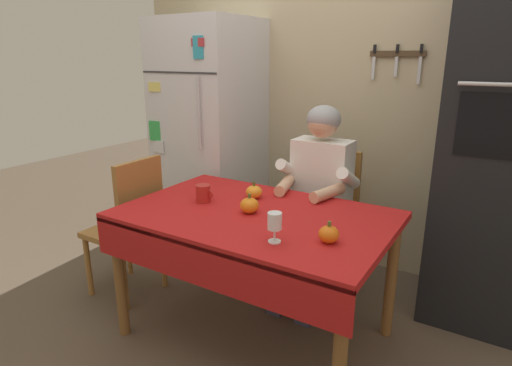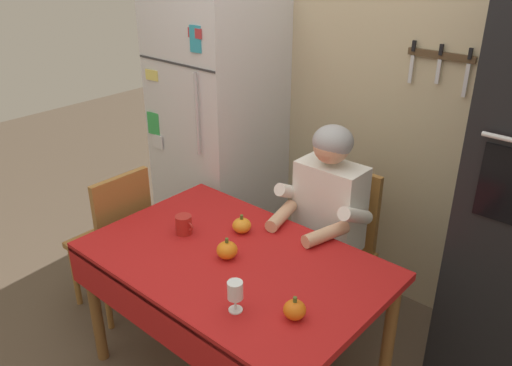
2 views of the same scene
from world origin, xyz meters
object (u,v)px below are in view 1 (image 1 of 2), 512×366
(pumpkin_large, at_px, (329,234))
(wall_oven, at_px, (502,146))
(pumpkin_medium, at_px, (249,205))
(chair_left_side, at_px, (131,222))
(pumpkin_small, at_px, (254,192))
(refrigerator, at_px, (210,139))
(dining_table, at_px, (253,229))
(wine_glass, at_px, (275,222))
(seated_person, at_px, (317,188))
(coffee_mug, at_px, (203,193))
(chair_behind_person, at_px, (327,213))

(pumpkin_large, bearing_deg, wall_oven, 61.16)
(pumpkin_medium, bearing_deg, chair_left_side, -177.99)
(wall_oven, relative_size, pumpkin_small, 21.48)
(refrigerator, relative_size, dining_table, 1.29)
(wine_glass, relative_size, pumpkin_medium, 1.32)
(seated_person, distance_m, chair_left_side, 1.20)
(seated_person, distance_m, wine_glass, 0.87)
(coffee_mug, relative_size, pumpkin_large, 1.12)
(seated_person, distance_m, pumpkin_medium, 0.61)
(chair_behind_person, height_order, pumpkin_medium, chair_behind_person)
(seated_person, relative_size, wine_glass, 9.06)
(pumpkin_small, bearing_deg, pumpkin_large, -29.80)
(pumpkin_small, bearing_deg, pumpkin_medium, -63.71)
(refrigerator, bearing_deg, wall_oven, 1.14)
(chair_behind_person, height_order, chair_left_side, same)
(coffee_mug, height_order, wine_glass, wine_glass)
(refrigerator, relative_size, chair_left_side, 1.94)
(wine_glass, bearing_deg, seated_person, 101.41)
(dining_table, distance_m, chair_behind_person, 0.81)
(chair_behind_person, relative_size, pumpkin_large, 9.34)
(chair_left_side, bearing_deg, pumpkin_large, -4.08)
(pumpkin_medium, xyz_separation_m, pumpkin_small, (-0.11, 0.22, -0.00))
(coffee_mug, bearing_deg, wall_oven, 33.08)
(wine_glass, bearing_deg, chair_behind_person, 99.38)
(wine_glass, bearing_deg, pumpkin_small, 130.42)
(pumpkin_small, bearing_deg, chair_behind_person, 68.62)
(chair_behind_person, xyz_separation_m, pumpkin_small, (-0.22, -0.57, 0.27))
(coffee_mug, bearing_deg, refrigerator, 125.24)
(seated_person, bearing_deg, pumpkin_small, -120.26)
(coffee_mug, xyz_separation_m, pumpkin_large, (0.81, -0.14, -0.01))
(chair_behind_person, bearing_deg, pumpkin_small, -111.38)
(coffee_mug, bearing_deg, seated_person, 53.41)
(seated_person, bearing_deg, wall_oven, 18.49)
(pumpkin_medium, distance_m, pumpkin_small, 0.24)
(refrigerator, bearing_deg, dining_table, -42.91)
(chair_left_side, xyz_separation_m, pumpkin_small, (0.77, 0.25, 0.27))
(wine_glass, bearing_deg, refrigerator, 137.14)
(wall_oven, distance_m, pumpkin_large, 1.23)
(wine_glass, xyz_separation_m, pumpkin_small, (-0.40, 0.47, -0.05))
(pumpkin_large, relative_size, pumpkin_medium, 0.95)
(wall_oven, height_order, seated_person, wall_oven)
(dining_table, distance_m, pumpkin_medium, 0.13)
(coffee_mug, bearing_deg, pumpkin_medium, -2.75)
(pumpkin_medium, bearing_deg, wine_glass, -40.76)
(seated_person, distance_m, coffee_mug, 0.73)
(pumpkin_large, bearing_deg, refrigerator, 144.65)
(dining_table, xyz_separation_m, wine_glass, (0.27, -0.25, 0.18))
(refrigerator, distance_m, chair_behind_person, 1.12)
(dining_table, distance_m, chair_left_side, 0.91)
(chair_behind_person, bearing_deg, pumpkin_large, -67.71)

